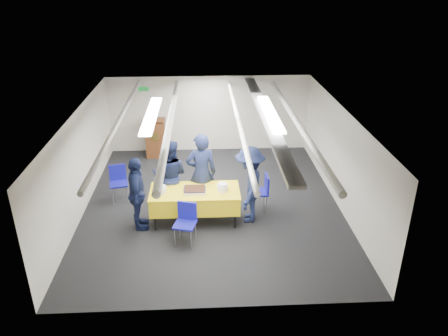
{
  "coord_description": "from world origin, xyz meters",
  "views": [
    {
      "loc": [
        -0.19,
        -9.15,
        5.19
      ],
      "look_at": [
        0.27,
        -0.2,
        1.05
      ],
      "focal_mm": 35.0,
      "sensor_mm": 36.0,
      "label": 1
    }
  ],
  "objects_px": {
    "sheet_cake": "(195,190)",
    "sailor_b": "(170,176)",
    "serving_table": "(195,199)",
    "chair_near": "(186,219)",
    "sailor_c": "(137,194)",
    "chair_right": "(262,189)",
    "podium": "(155,137)",
    "chair_left": "(118,179)",
    "sailor_d": "(249,185)",
    "sailor_a": "(201,173)"
  },
  "relations": [
    {
      "from": "sheet_cake",
      "to": "sailor_b",
      "type": "xyz_separation_m",
      "value": [
        -0.57,
        0.64,
        0.05
      ]
    },
    {
      "from": "serving_table",
      "to": "chair_near",
      "type": "relative_size",
      "value": 2.24
    },
    {
      "from": "sailor_b",
      "to": "sailor_c",
      "type": "relative_size",
      "value": 1.04
    },
    {
      "from": "sheet_cake",
      "to": "chair_right",
      "type": "bearing_deg",
      "value": 18.3
    },
    {
      "from": "sheet_cake",
      "to": "chair_near",
      "type": "distance_m",
      "value": 0.8
    },
    {
      "from": "podium",
      "to": "sailor_b",
      "type": "bearing_deg",
      "value": -78.77
    },
    {
      "from": "chair_right",
      "to": "sailor_b",
      "type": "distance_m",
      "value": 2.14
    },
    {
      "from": "chair_near",
      "to": "chair_left",
      "type": "distance_m",
      "value": 2.56
    },
    {
      "from": "podium",
      "to": "chair_left",
      "type": "distance_m",
      "value": 2.71
    },
    {
      "from": "sailor_b",
      "to": "sailor_d",
      "type": "relative_size",
      "value": 0.98
    },
    {
      "from": "chair_right",
      "to": "serving_table",
      "type": "bearing_deg",
      "value": -163.68
    },
    {
      "from": "podium",
      "to": "sailor_a",
      "type": "relative_size",
      "value": 0.66
    },
    {
      "from": "podium",
      "to": "sailor_c",
      "type": "distance_m",
      "value": 3.99
    },
    {
      "from": "chair_right",
      "to": "podium",
      "type": "bearing_deg",
      "value": 129.6
    },
    {
      "from": "sheet_cake",
      "to": "sailor_a",
      "type": "bearing_deg",
      "value": 74.73
    },
    {
      "from": "serving_table",
      "to": "chair_near",
      "type": "xyz_separation_m",
      "value": [
        -0.18,
        -0.78,
        -0.03
      ]
    },
    {
      "from": "serving_table",
      "to": "chair_near",
      "type": "distance_m",
      "value": 0.8
    },
    {
      "from": "sailor_b",
      "to": "chair_right",
      "type": "bearing_deg",
      "value": -171.2
    },
    {
      "from": "serving_table",
      "to": "sailor_d",
      "type": "relative_size",
      "value": 1.11
    },
    {
      "from": "chair_right",
      "to": "sailor_b",
      "type": "bearing_deg",
      "value": 176.48
    },
    {
      "from": "podium",
      "to": "chair_left",
      "type": "relative_size",
      "value": 1.44
    },
    {
      "from": "sailor_c",
      "to": "sheet_cake",
      "type": "bearing_deg",
      "value": -88.25
    },
    {
      "from": "podium",
      "to": "chair_left",
      "type": "bearing_deg",
      "value": -104.11
    },
    {
      "from": "sailor_a",
      "to": "serving_table",
      "type": "bearing_deg",
      "value": 66.87
    },
    {
      "from": "chair_right",
      "to": "sailor_d",
      "type": "distance_m",
      "value": 0.66
    },
    {
      "from": "sailor_a",
      "to": "sailor_c",
      "type": "height_order",
      "value": "sailor_a"
    },
    {
      "from": "serving_table",
      "to": "sailor_a",
      "type": "relative_size",
      "value": 1.03
    },
    {
      "from": "chair_near",
      "to": "sheet_cake",
      "type": "bearing_deg",
      "value": 76.14
    },
    {
      "from": "serving_table",
      "to": "chair_right",
      "type": "distance_m",
      "value": 1.61
    },
    {
      "from": "chair_near",
      "to": "chair_left",
      "type": "relative_size",
      "value": 1.0
    },
    {
      "from": "chair_right",
      "to": "sailor_a",
      "type": "relative_size",
      "value": 0.46
    },
    {
      "from": "sailor_d",
      "to": "chair_left",
      "type": "bearing_deg",
      "value": -99.04
    },
    {
      "from": "chair_near",
      "to": "sailor_d",
      "type": "relative_size",
      "value": 0.5
    },
    {
      "from": "podium",
      "to": "sailor_b",
      "type": "relative_size",
      "value": 0.73
    },
    {
      "from": "chair_right",
      "to": "sailor_d",
      "type": "height_order",
      "value": "sailor_d"
    },
    {
      "from": "sailor_a",
      "to": "sailor_d",
      "type": "xyz_separation_m",
      "value": [
        1.04,
        -0.49,
        -0.07
      ]
    },
    {
      "from": "sheet_cake",
      "to": "chair_near",
      "type": "relative_size",
      "value": 0.56
    },
    {
      "from": "sheet_cake",
      "to": "sailor_b",
      "type": "relative_size",
      "value": 0.28
    },
    {
      "from": "chair_left",
      "to": "sailor_b",
      "type": "distance_m",
      "value": 1.45
    },
    {
      "from": "chair_left",
      "to": "sailor_b",
      "type": "relative_size",
      "value": 0.51
    },
    {
      "from": "serving_table",
      "to": "sailor_c",
      "type": "relative_size",
      "value": 1.18
    },
    {
      "from": "chair_right",
      "to": "sailor_c",
      "type": "distance_m",
      "value": 2.85
    },
    {
      "from": "sailor_a",
      "to": "sailor_d",
      "type": "height_order",
      "value": "sailor_a"
    },
    {
      "from": "sailor_c",
      "to": "sailor_d",
      "type": "relative_size",
      "value": 0.94
    },
    {
      "from": "chair_left",
      "to": "sailor_d",
      "type": "height_order",
      "value": "sailor_d"
    },
    {
      "from": "sailor_b",
      "to": "sailor_d",
      "type": "height_order",
      "value": "sailor_d"
    },
    {
      "from": "serving_table",
      "to": "chair_left",
      "type": "xyz_separation_m",
      "value": [
        -1.86,
        1.14,
        -0.03
      ]
    },
    {
      "from": "serving_table",
      "to": "sheet_cake",
      "type": "distance_m",
      "value": 0.26
    },
    {
      "from": "sailor_a",
      "to": "sailor_d",
      "type": "bearing_deg",
      "value": 149.05
    },
    {
      "from": "chair_near",
      "to": "sailor_b",
      "type": "distance_m",
      "value": 1.46
    }
  ]
}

